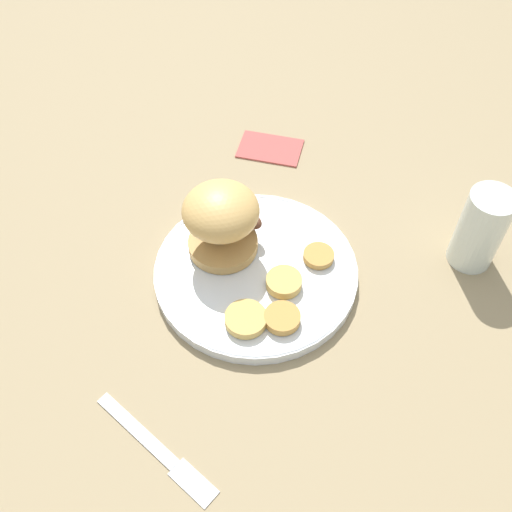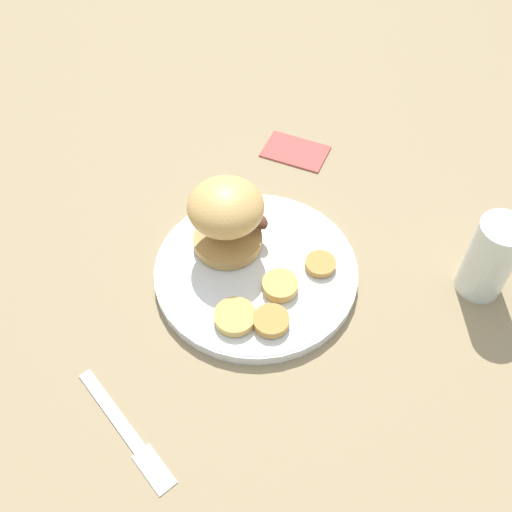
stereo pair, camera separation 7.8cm
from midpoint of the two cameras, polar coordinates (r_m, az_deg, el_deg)
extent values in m
plane|color=#937F5B|center=(0.82, -2.74, -2.04)|extent=(4.00, 4.00, 0.00)
cylinder|color=white|center=(0.81, -2.76, -1.69)|extent=(0.27, 0.27, 0.02)
torus|color=white|center=(0.81, -2.78, -1.41)|extent=(0.27, 0.27, 0.01)
cylinder|color=tan|center=(0.82, -5.89, 1.00)|extent=(0.10, 0.10, 0.01)
ellipsoid|color=#563323|center=(0.82, -4.05, 3.89)|extent=(0.04, 0.04, 0.01)
ellipsoid|color=#563323|center=(0.82, -3.14, 3.20)|extent=(0.03, 0.04, 0.02)
ellipsoid|color=#4C281E|center=(0.82, -5.50, 3.33)|extent=(0.03, 0.03, 0.01)
ellipsoid|color=#4C281E|center=(0.82, -6.46, 2.21)|extent=(0.04, 0.04, 0.01)
ellipsoid|color=tan|center=(0.77, -6.29, 4.13)|extent=(0.10, 0.10, 0.06)
cylinder|color=tan|center=(0.78, -0.19, -2.69)|extent=(0.05, 0.05, 0.01)
cylinder|color=#BC8942|center=(0.75, -0.48, -6.13)|extent=(0.05, 0.05, 0.01)
cylinder|color=#BC8942|center=(0.81, 3.25, -0.16)|extent=(0.04, 0.04, 0.01)
cylinder|color=tan|center=(0.75, -3.97, -6.20)|extent=(0.05, 0.05, 0.01)
cube|color=silver|center=(0.73, -14.41, -15.98)|extent=(0.05, 0.12, 0.00)
cube|color=silver|center=(0.70, -9.41, -20.78)|extent=(0.04, 0.06, 0.00)
cylinder|color=silver|center=(0.83, 18.13, 2.27)|extent=(0.06, 0.06, 0.12)
cube|color=#B24C47|center=(0.99, -0.95, 10.14)|extent=(0.08, 0.11, 0.01)
camera|label=1|loc=(0.04, -92.87, -3.65)|focal=42.00mm
camera|label=2|loc=(0.04, 87.13, 3.65)|focal=42.00mm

